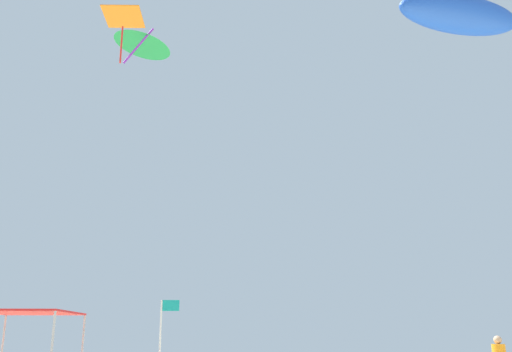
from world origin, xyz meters
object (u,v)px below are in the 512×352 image
Objects in this scene: banner_flag at (163,337)px; kite_delta_green at (144,41)px; canopy_tent at (28,316)px; kite_diamond_orange at (123,19)px; kite_inflatable_blue at (459,14)px.

banner_flag is 24.05m from kite_delta_green.
kite_diamond_orange is (1.53, 3.35, 12.53)m from canopy_tent.
kite_diamond_orange is 0.59× the size of kite_delta_green.
kite_delta_green is (-3.92, 14.63, 18.68)m from banner_flag.
kite_delta_green reaches higher than canopy_tent.
kite_inflatable_blue is at bearing 25.93° from banner_flag.
banner_flag reaches higher than canopy_tent.
canopy_tent is 23.63m from kite_delta_green.
banner_flag is at bearing -165.26° from kite_delta_green.
banner_flag is 1.33× the size of kite_diamond_orange.
kite_delta_green reaches higher than kite_diamond_orange.
canopy_tent is 24.78m from kite_inflatable_blue.
kite_diamond_orange reaches higher than banner_flag.
kite_delta_green reaches higher than banner_flag.
canopy_tent is at bearing -171.70° from banner_flag.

